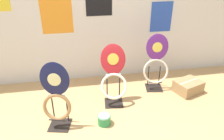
% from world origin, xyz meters
% --- Properties ---
extents(wall_back, '(8.00, 0.07, 2.60)m').
position_xyz_m(wall_back, '(-0.00, 2.21, 1.30)').
color(wall_back, silver).
rests_on(wall_back, ground_plane).
extents(toilet_seat_display_purple_note, '(0.44, 0.33, 0.97)m').
position_xyz_m(toilet_seat_display_purple_note, '(1.04, 1.59, 0.47)').
color(toilet_seat_display_purple_note, black).
rests_on(toilet_seat_display_purple_note, ground_plane).
extents(toilet_seat_display_crimson_swirl, '(0.43, 0.43, 0.91)m').
position_xyz_m(toilet_seat_display_crimson_swirl, '(0.26, 1.31, 0.44)').
color(toilet_seat_display_crimson_swirl, black).
rests_on(toilet_seat_display_crimson_swirl, ground_plane).
extents(toilet_seat_display_navy_moon, '(0.40, 0.34, 0.94)m').
position_xyz_m(toilet_seat_display_navy_moon, '(-0.56, 0.89, 0.45)').
color(toilet_seat_display_navy_moon, black).
rests_on(toilet_seat_display_navy_moon, ground_plane).
extents(paint_can, '(0.18, 0.18, 0.14)m').
position_xyz_m(paint_can, '(0.04, 0.82, 0.08)').
color(paint_can, '#2D8E4C').
rests_on(paint_can, ground_plane).
extents(storage_box, '(0.52, 0.46, 0.21)m').
position_xyz_m(storage_box, '(1.56, 1.37, 0.10)').
color(storage_box, '#A37F51').
rests_on(storage_box, ground_plane).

